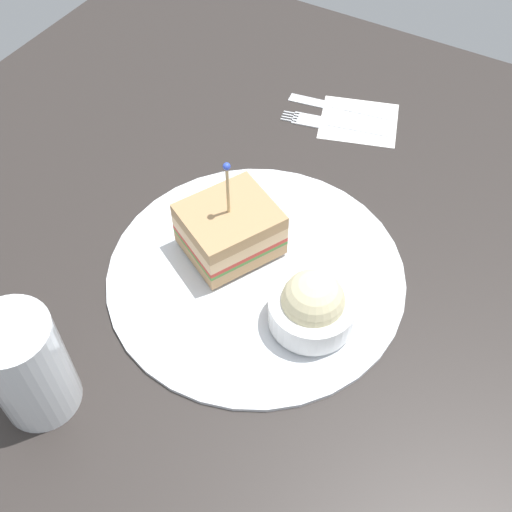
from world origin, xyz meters
The scene contains 8 objects.
ground_plane centered at (0.00, 0.00, -1.00)cm, with size 95.06×95.06×2.00cm, color #2D2826.
plate centered at (0.00, 0.00, 0.44)cm, with size 29.11×29.11×0.89cm, color white.
sandwich_half_center centered at (1.24, 3.67, 3.44)cm, with size 11.09×10.64×11.15cm.
coleslaw_bowl centered at (-2.47, -7.23, 3.03)cm, with size 7.90×7.90×5.69cm.
drink_glass centered at (-20.44, 9.04, 4.71)cm, with size 6.47×6.47×10.66cm.
napkin centered at (26.42, 0.89, 0.07)cm, with size 9.17×8.25×0.15cm, color white.
fork centered at (23.86, 4.59, 0.18)cm, with size 4.16×13.07×0.35cm.
knife centered at (27.42, 4.62, 0.18)cm, with size 3.40×13.35×0.35cm.
Camera 1 is at (-32.63, -18.89, 49.70)cm, focal length 44.56 mm.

